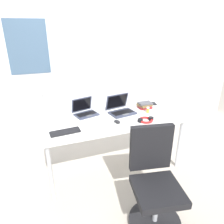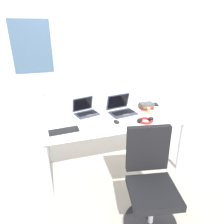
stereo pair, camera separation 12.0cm
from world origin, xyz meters
name	(u,v)px [view 1 (the left image)]	position (x,y,z in m)	size (l,w,h in m)	color
ground_plane	(112,165)	(0.00, 0.00, 0.00)	(12.00, 12.00, 0.00)	#B7AD9E
wall_back	(89,61)	(0.00, 1.10, 1.30)	(6.00, 0.13, 2.60)	silver
desk	(112,122)	(0.00, 0.00, 0.68)	(1.80, 0.80, 0.74)	white
desk_lamp	(44,104)	(-0.80, 0.28, 0.94)	(0.12, 0.18, 0.40)	white
laptop_far_corner	(121,109)	(0.17, 0.12, 0.79)	(0.38, 0.35, 0.24)	#33384C
laptop_front_left	(85,111)	(-0.30, 0.23, 0.78)	(0.34, 0.31, 0.22)	#33384C
external_keyboard	(65,132)	(-0.63, -0.20, 0.75)	(0.33, 0.12, 0.02)	black
computer_mouse	(117,122)	(0.01, -0.17, 0.76)	(0.06, 0.10, 0.03)	black
cell_phone	(154,104)	(0.77, 0.26, 0.74)	(0.06, 0.14, 0.01)	black
headphones	(146,120)	(0.36, -0.24, 0.76)	(0.21, 0.18, 0.04)	red
pill_bottle	(148,110)	(0.52, -0.01, 0.78)	(0.04, 0.04, 0.08)	gold
book_stack	(145,105)	(0.56, 0.16, 0.78)	(0.21, 0.18, 0.09)	maroon
office_chair	(154,186)	(0.09, -0.94, 0.40)	(0.52, 0.57, 0.97)	black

